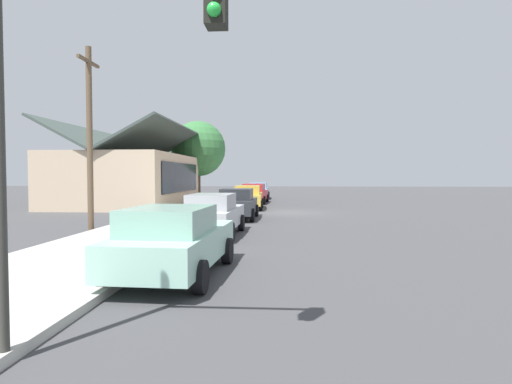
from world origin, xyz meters
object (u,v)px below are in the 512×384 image
object	(u,v)px
car_mustard	(248,197)
traffic_light_main	(84,70)
car_silver	(214,214)
fire_hydrant_red	(232,199)
car_cherry	(255,193)
shade_tree	(198,149)
utility_pole_wooden	(90,135)
car_charcoal	(238,203)
car_seafoam	(174,240)
car_skyblue	(258,190)

from	to	relation	value
car_mustard	traffic_light_main	distance (m)	23.71
car_silver	fire_hydrant_red	world-z (taller)	car_silver
car_cherry	fire_hydrant_red	bearing A→B (deg)	149.10
shade_tree	utility_pole_wooden	size ratio (longest dim) A/B	0.98
car_charcoal	shade_tree	size ratio (longest dim) A/B	0.60
car_mustard	utility_pole_wooden	world-z (taller)	utility_pole_wooden
fire_hydrant_red	car_charcoal	bearing A→B (deg)	-171.22
car_seafoam	traffic_light_main	bearing A→B (deg)	-175.26
car_seafoam	shade_tree	size ratio (longest dim) A/B	0.64
car_mustard	car_charcoal	bearing A→B (deg)	178.10
car_skyblue	fire_hydrant_red	size ratio (longest dim) A/B	6.76
shade_tree	traffic_light_main	bearing A→B (deg)	-170.52
car_silver	utility_pole_wooden	world-z (taller)	utility_pole_wooden
car_skyblue	fire_hydrant_red	xyz separation A→B (m)	(-8.78, 1.47, -0.32)
shade_tree	fire_hydrant_red	bearing A→B (deg)	-152.16
car_cherry	shade_tree	size ratio (longest dim) A/B	0.67
car_charcoal	traffic_light_main	distance (m)	17.24
car_charcoal	traffic_light_main	world-z (taller)	traffic_light_main
fire_hydrant_red	car_silver	bearing A→B (deg)	-175.33
shade_tree	utility_pole_wooden	distance (m)	22.85
car_silver	utility_pole_wooden	bearing A→B (deg)	78.44
car_charcoal	car_seafoam	bearing A→B (deg)	-179.90
car_cherry	traffic_light_main	world-z (taller)	traffic_light_main
car_mustard	fire_hydrant_red	xyz separation A→B (m)	(3.53, 1.54, -0.32)
car_seafoam	car_skyblue	world-z (taller)	same
car_mustard	shade_tree	size ratio (longest dim) A/B	0.65
car_skyblue	shade_tree	distance (m)	6.95
car_mustard	fire_hydrant_red	size ratio (longest dim) A/B	6.70
car_silver	car_cherry	size ratio (longest dim) A/B	0.95
car_seafoam	shade_tree	xyz separation A→B (m)	(30.50, 5.69, 3.94)
car_mustard	traffic_light_main	world-z (taller)	traffic_light_main
car_mustard	fire_hydrant_red	bearing A→B (deg)	21.47
car_seafoam	car_silver	size ratio (longest dim) A/B	1.00
shade_tree	utility_pole_wooden	bearing A→B (deg)	-179.54
car_seafoam	car_skyblue	bearing A→B (deg)	2.87
car_seafoam	fire_hydrant_red	world-z (taller)	car_seafoam
car_silver	car_cherry	world-z (taller)	same
utility_pole_wooden	car_seafoam	bearing A→B (deg)	-144.32
car_charcoal	car_mustard	xyz separation A→B (m)	(6.53, 0.02, 0.00)
car_silver	traffic_light_main	distance (m)	11.27
utility_pole_wooden	fire_hydrant_red	xyz separation A→B (m)	(14.91, -4.00, -3.43)
car_cherry	car_skyblue	xyz separation A→B (m)	(6.44, 0.08, 0.00)
car_silver	car_charcoal	bearing A→B (deg)	-0.61
car_mustard	car_seafoam	bearing A→B (deg)	177.86
car_mustard	fire_hydrant_red	world-z (taller)	car_mustard
car_charcoal	shade_tree	xyz separation A→B (m)	(17.99, 5.74, 3.94)
traffic_light_main	shade_tree	bearing A→B (deg)	9.48
traffic_light_main	car_silver	bearing A→B (deg)	1.79
car_seafoam	car_charcoal	size ratio (longest dim) A/B	1.07
traffic_light_main	car_charcoal	bearing A→B (deg)	0.36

